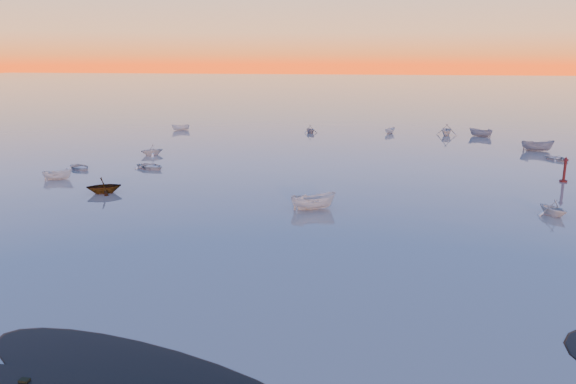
% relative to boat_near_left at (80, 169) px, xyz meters
% --- Properties ---
extents(ground, '(600.00, 600.00, 0.00)m').
position_rel_boat_near_left_xyz_m(ground, '(28.59, 61.25, 0.00)').
color(ground, '#6C635A').
rests_on(ground, ground).
extents(mud_lobes, '(140.00, 6.00, 0.07)m').
position_rel_boat_near_left_xyz_m(mud_lobes, '(28.59, -39.75, 0.01)').
color(mud_lobes, black).
rests_on(mud_lobes, ground).
extents(moored_fleet, '(124.00, 58.00, 1.20)m').
position_rel_boat_near_left_xyz_m(moored_fleet, '(28.59, 14.25, 0.00)').
color(moored_fleet, silver).
rests_on(moored_fleet, ground).
extents(boat_near_left, '(3.39, 3.82, 0.91)m').
position_rel_boat_near_left_xyz_m(boat_near_left, '(0.00, 0.00, 0.00)').
color(boat_near_left, silver).
rests_on(boat_near_left, ground).
extents(boat_near_center, '(3.30, 4.58, 1.46)m').
position_rel_boat_near_left_xyz_m(boat_near_center, '(30.59, -13.10, 0.00)').
color(boat_near_center, silver).
rests_on(boat_near_center, ground).
extents(boat_near_right, '(3.47, 2.82, 1.11)m').
position_rel_boat_near_left_xyz_m(boat_near_right, '(51.40, -11.40, 0.00)').
color(boat_near_right, silver).
rests_on(boat_near_right, ground).
extents(channel_marker, '(0.82, 0.82, 2.91)m').
position_rel_boat_near_left_xyz_m(channel_marker, '(56.24, 3.08, 1.15)').
color(channel_marker, '#400E0D').
rests_on(channel_marker, ground).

